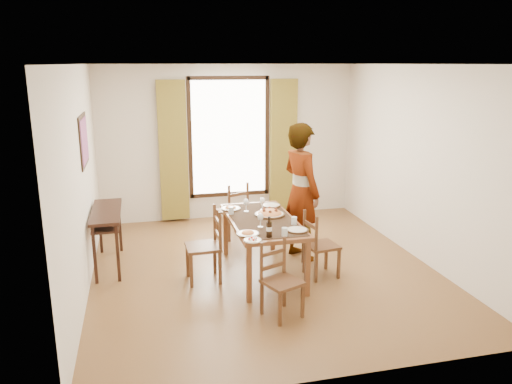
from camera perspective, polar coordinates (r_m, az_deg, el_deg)
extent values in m
plane|color=#4F3218|center=(6.86, 0.84, -8.77)|extent=(5.00, 5.00, 0.00)
cube|color=beige|center=(8.85, -3.15, 5.64)|extent=(4.50, 0.10, 2.70)
cube|color=beige|center=(4.16, 9.48, -4.81)|extent=(4.50, 0.10, 2.70)
cube|color=beige|center=(6.29, -19.39, 1.18)|extent=(0.10, 5.00, 2.70)
cube|color=beige|center=(7.33, 18.22, 3.07)|extent=(0.10, 5.00, 2.70)
cube|color=white|center=(6.30, 0.93, 14.59)|extent=(4.50, 5.00, 0.04)
cube|color=white|center=(8.81, -3.12, 6.26)|extent=(1.30, 0.04, 2.00)
cube|color=olive|center=(8.66, -9.44, 4.60)|extent=(0.48, 0.10, 2.40)
cube|color=olive|center=(9.01, 3.13, 5.15)|extent=(0.48, 0.10, 2.40)
cube|color=black|center=(6.81, -19.10, 5.59)|extent=(0.02, 0.86, 0.66)
cube|color=red|center=(6.80, -19.02, 5.60)|extent=(0.01, 0.76, 0.56)
cube|color=black|center=(6.99, -16.76, -2.16)|extent=(0.38, 1.20, 0.04)
cube|color=black|center=(7.03, -16.69, -3.10)|extent=(0.34, 1.10, 0.03)
cube|color=black|center=(6.61, -17.95, -6.89)|extent=(0.04, 0.04, 0.76)
cube|color=black|center=(7.64, -17.39, -3.94)|extent=(0.04, 0.04, 0.76)
cube|color=black|center=(6.59, -15.51, -6.77)|extent=(0.04, 0.04, 0.76)
cube|color=black|center=(7.63, -15.29, -3.82)|extent=(0.04, 0.04, 0.76)
cube|color=brown|center=(6.48, 0.74, -3.34)|extent=(0.83, 1.67, 0.05)
cube|color=black|center=(6.47, 0.74, -3.11)|extent=(0.76, 1.53, 0.01)
cube|color=brown|center=(5.83, -0.80, -9.38)|extent=(0.06, 0.06, 0.70)
cube|color=brown|center=(7.25, -3.50, -4.54)|extent=(0.06, 0.06, 0.70)
cube|color=brown|center=(6.01, 5.88, -8.69)|extent=(0.06, 0.06, 0.70)
cube|color=brown|center=(7.39, 1.93, -4.13)|extent=(0.06, 0.06, 0.70)
cube|color=#543A1C|center=(6.39, -6.08, -6.27)|extent=(0.43, 0.43, 0.04)
cube|color=#543A1C|center=(6.62, -7.84, -7.68)|extent=(0.04, 0.04, 0.45)
cube|color=#543A1C|center=(6.67, -4.74, -7.42)|extent=(0.04, 0.04, 0.45)
cube|color=#543A1C|center=(6.29, -7.40, -8.89)|extent=(0.04, 0.04, 0.45)
cube|color=#543A1C|center=(6.34, -4.13, -8.61)|extent=(0.04, 0.04, 0.45)
cube|color=#543A1C|center=(6.51, -4.74, -3.52)|extent=(0.04, 0.04, 0.50)
cube|color=#543A1C|center=(6.17, -4.12, -4.52)|extent=(0.04, 0.04, 0.50)
cube|color=#543A1C|center=(6.37, -4.42, -4.86)|extent=(0.04, 0.36, 0.05)
cube|color=#543A1C|center=(6.32, -4.45, -3.32)|extent=(0.04, 0.36, 0.05)
cube|color=#543A1C|center=(7.95, -2.73, -2.17)|extent=(0.52, 0.52, 0.04)
cube|color=#543A1C|center=(8.25, -2.36, -3.12)|extent=(0.04, 0.04, 0.43)
cube|color=#543A1C|center=(7.97, -1.00, -3.74)|extent=(0.04, 0.04, 0.43)
cube|color=#543A1C|center=(8.07, -4.40, -3.55)|extent=(0.04, 0.04, 0.43)
cube|color=#543A1C|center=(7.79, -3.08, -4.19)|extent=(0.04, 0.04, 0.43)
cube|color=#543A1C|center=(7.84, -0.97, -0.60)|extent=(0.03, 0.03, 0.48)
cube|color=#543A1C|center=(7.65, -3.09, -0.99)|extent=(0.03, 0.03, 0.48)
cube|color=#543A1C|center=(7.77, -2.01, -1.47)|extent=(0.33, 0.15, 0.05)
cube|color=#543A1C|center=(7.72, -2.02, -0.25)|extent=(0.33, 0.15, 0.05)
cube|color=#543A1C|center=(5.52, 3.03, -10.27)|extent=(0.49, 0.49, 0.04)
cube|color=#543A1C|center=(5.41, 2.73, -13.19)|extent=(0.04, 0.04, 0.40)
cube|color=#543A1C|center=(5.63, 0.66, -11.98)|extent=(0.04, 0.04, 0.40)
cube|color=#543A1C|center=(5.59, 5.35, -12.25)|extent=(0.04, 0.04, 0.40)
cube|color=#543A1C|center=(5.81, 3.24, -11.13)|extent=(0.04, 0.04, 0.40)
cube|color=#543A1C|center=(5.46, 0.62, -7.99)|extent=(0.03, 0.03, 0.44)
cube|color=#543A1C|center=(5.65, 3.25, -7.24)|extent=(0.03, 0.03, 0.44)
cube|color=#543A1C|center=(5.59, 1.95, -8.45)|extent=(0.30, 0.14, 0.04)
cube|color=#543A1C|center=(5.53, 1.96, -6.93)|extent=(0.30, 0.14, 0.04)
cube|color=#543A1C|center=(6.57, 7.52, -6.10)|extent=(0.44, 0.44, 0.04)
cube|color=#543A1C|center=(6.59, 9.44, -8.05)|extent=(0.04, 0.04, 0.41)
cube|color=#543A1C|center=(6.43, 6.87, -8.51)|extent=(0.04, 0.04, 0.41)
cube|color=#543A1C|center=(6.85, 8.02, -7.08)|extent=(0.04, 0.04, 0.41)
cube|color=#543A1C|center=(6.70, 5.53, -7.50)|extent=(0.04, 0.04, 0.41)
cube|color=#543A1C|center=(6.27, 6.91, -4.85)|extent=(0.03, 0.03, 0.46)
cube|color=#543A1C|center=(6.55, 5.55, -3.96)|extent=(0.03, 0.03, 0.46)
cube|color=#543A1C|center=(6.44, 6.19, -5.17)|extent=(0.07, 0.33, 0.05)
cube|color=#543A1C|center=(6.39, 6.23, -3.77)|extent=(0.07, 0.33, 0.05)
imported|color=#909398|center=(7.00, 5.18, 0.02)|extent=(0.96, 0.85, 1.94)
cylinder|color=silver|center=(6.25, 4.37, -3.29)|extent=(0.07, 0.07, 0.10)
cylinder|color=silver|center=(6.67, -2.86, -2.12)|extent=(0.07, 0.07, 0.10)
cylinder|color=silver|center=(5.84, 3.29, -4.57)|extent=(0.07, 0.07, 0.10)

